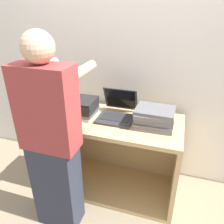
{
  "coord_description": "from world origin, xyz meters",
  "views": [
    {
      "loc": [
        0.49,
        -1.32,
        1.65
      ],
      "look_at": [
        0.0,
        0.21,
        0.87
      ],
      "focal_mm": 35.0,
      "sensor_mm": 36.0,
      "label": 1
    }
  ],
  "objects_px": {
    "laptop_stack_left": "(79,107)",
    "person": "(52,143)",
    "laptop_stack_right": "(154,117)",
    "laptop_open": "(117,112)"
  },
  "relations": [
    {
      "from": "laptop_stack_right",
      "to": "laptop_stack_left",
      "type": "bearing_deg",
      "value": 179.87
    },
    {
      "from": "laptop_open",
      "to": "laptop_stack_right",
      "type": "height_order",
      "value": "laptop_open"
    },
    {
      "from": "laptop_open",
      "to": "laptop_stack_left",
      "type": "distance_m",
      "value": 0.35
    },
    {
      "from": "laptop_stack_left",
      "to": "person",
      "type": "bearing_deg",
      "value": -87.07
    },
    {
      "from": "laptop_stack_right",
      "to": "person",
      "type": "bearing_deg",
      "value": -142.82
    },
    {
      "from": "laptop_stack_left",
      "to": "laptop_open",
      "type": "bearing_deg",
      "value": 9.38
    },
    {
      "from": "laptop_stack_left",
      "to": "laptop_stack_right",
      "type": "xyz_separation_m",
      "value": [
        0.68,
        -0.0,
        0.0
      ]
    },
    {
      "from": "laptop_open",
      "to": "person",
      "type": "xyz_separation_m",
      "value": [
        -0.32,
        -0.56,
        -0.04
      ]
    },
    {
      "from": "laptop_stack_left",
      "to": "laptop_stack_right",
      "type": "relative_size",
      "value": 1.02
    },
    {
      "from": "person",
      "to": "laptop_stack_right",
      "type": "bearing_deg",
      "value": 37.18
    }
  ]
}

